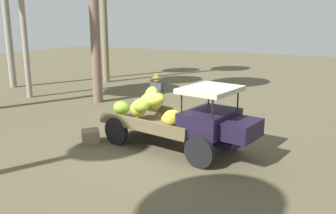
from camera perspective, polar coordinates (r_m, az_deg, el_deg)
name	(u,v)px	position (r m, az deg, el deg)	size (l,w,h in m)	color
ground_plane	(170,147)	(10.19, 0.38, -6.39)	(60.00, 60.00, 0.00)	brown
truck	(181,118)	(9.78, 2.00, -1.72)	(4.60, 2.26, 1.84)	black
farmer	(157,96)	(12.15, -1.71, 1.72)	(0.53, 0.46, 1.73)	#ADAFA6
wooden_crate	(90,137)	(10.70, -12.16, -4.59)	(0.50, 0.48, 0.40)	#7C664A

